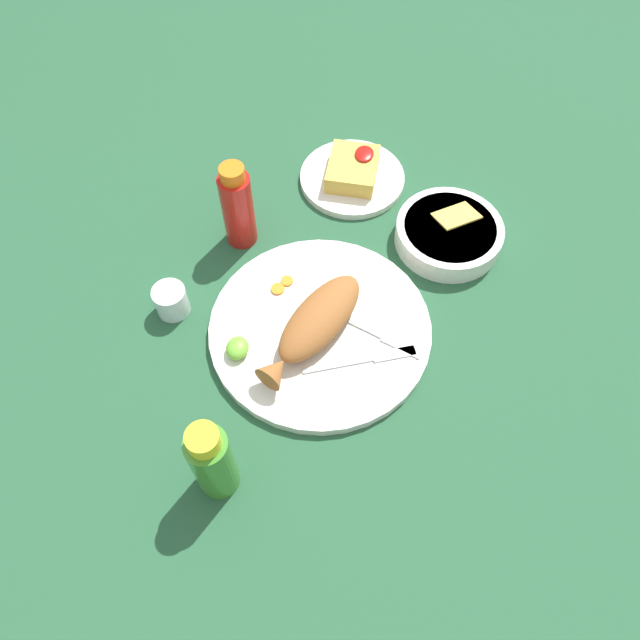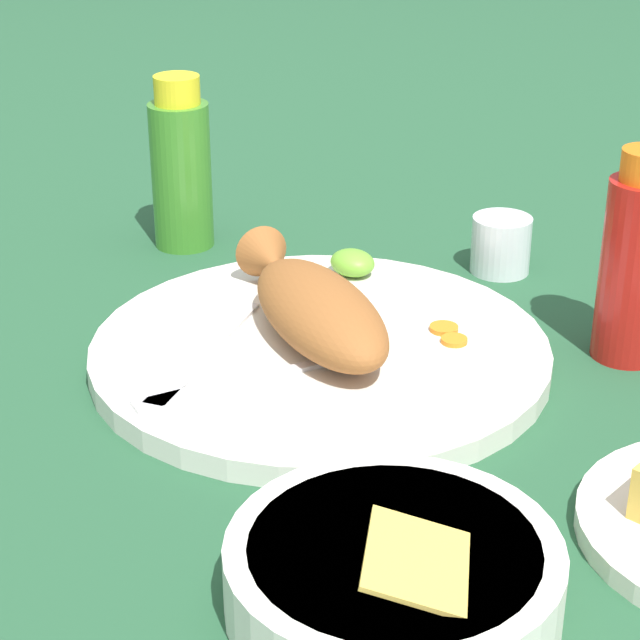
{
  "view_description": "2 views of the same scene",
  "coord_description": "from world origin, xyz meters",
  "px_view_note": "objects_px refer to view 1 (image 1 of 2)",
  "views": [
    {
      "loc": [
        -0.53,
        -0.1,
        0.89
      ],
      "look_at": [
        0.0,
        0.0,
        0.04
      ],
      "focal_mm": 35.0,
      "sensor_mm": 36.0,
      "label": 1
    },
    {
      "loc": [
        0.56,
        -0.61,
        0.43
      ],
      "look_at": [
        0.0,
        0.0,
        0.04
      ],
      "focal_mm": 65.0,
      "sensor_mm": 36.0,
      "label": 2
    }
  ],
  "objects_px": {
    "fork_far": "(367,359)",
    "side_plate_fries": "(354,179)",
    "main_plate": "(320,329)",
    "fork_near": "(377,334)",
    "guacamole_bowl": "(449,233)",
    "salt_cup": "(171,304)",
    "hot_sauce_bottle_red": "(238,207)",
    "hot_sauce_bottle_green": "(212,461)",
    "fried_fish": "(315,323)"
  },
  "relations": [
    {
      "from": "hot_sauce_bottle_red",
      "to": "guacamole_bowl",
      "type": "height_order",
      "value": "hot_sauce_bottle_red"
    },
    {
      "from": "fried_fish",
      "to": "salt_cup",
      "type": "distance_m",
      "value": 0.25
    },
    {
      "from": "main_plate",
      "to": "side_plate_fries",
      "type": "bearing_deg",
      "value": -0.72
    },
    {
      "from": "hot_sauce_bottle_green",
      "to": "guacamole_bowl",
      "type": "xyz_separation_m",
      "value": [
        0.51,
        -0.29,
        -0.06
      ]
    },
    {
      "from": "fork_far",
      "to": "side_plate_fries",
      "type": "relative_size",
      "value": 0.87
    },
    {
      "from": "fried_fish",
      "to": "side_plate_fries",
      "type": "distance_m",
      "value": 0.37
    },
    {
      "from": "hot_sauce_bottle_green",
      "to": "salt_cup",
      "type": "distance_m",
      "value": 0.31
    },
    {
      "from": "hot_sauce_bottle_red",
      "to": "side_plate_fries",
      "type": "relative_size",
      "value": 0.85
    },
    {
      "from": "fried_fish",
      "to": "hot_sauce_bottle_green",
      "type": "relative_size",
      "value": 1.41
    },
    {
      "from": "fork_far",
      "to": "hot_sauce_bottle_red",
      "type": "bearing_deg",
      "value": 117.48
    },
    {
      "from": "salt_cup",
      "to": "side_plate_fries",
      "type": "distance_m",
      "value": 0.44
    },
    {
      "from": "fork_near",
      "to": "salt_cup",
      "type": "bearing_deg",
      "value": -158.96
    },
    {
      "from": "fork_near",
      "to": "hot_sauce_bottle_green",
      "type": "relative_size",
      "value": 1.05
    },
    {
      "from": "fried_fish",
      "to": "fork_far",
      "type": "height_order",
      "value": "fried_fish"
    },
    {
      "from": "hot_sauce_bottle_red",
      "to": "main_plate",
      "type": "bearing_deg",
      "value": -134.66
    },
    {
      "from": "fork_far",
      "to": "side_plate_fries",
      "type": "bearing_deg",
      "value": 79.21
    },
    {
      "from": "fork_near",
      "to": "side_plate_fries",
      "type": "distance_m",
      "value": 0.36
    },
    {
      "from": "main_plate",
      "to": "guacamole_bowl",
      "type": "bearing_deg",
      "value": -39.85
    },
    {
      "from": "salt_cup",
      "to": "hot_sauce_bottle_green",
      "type": "bearing_deg",
      "value": -149.97
    },
    {
      "from": "fork_far",
      "to": "salt_cup",
      "type": "height_order",
      "value": "salt_cup"
    },
    {
      "from": "hot_sauce_bottle_green",
      "to": "main_plate",
      "type": "bearing_deg",
      "value": -19.85
    },
    {
      "from": "fried_fish",
      "to": "hot_sauce_bottle_green",
      "type": "height_order",
      "value": "hot_sauce_bottle_green"
    },
    {
      "from": "fork_near",
      "to": "hot_sauce_bottle_red",
      "type": "height_order",
      "value": "hot_sauce_bottle_red"
    },
    {
      "from": "fork_near",
      "to": "guacamole_bowl",
      "type": "bearing_deg",
      "value": 86.71
    },
    {
      "from": "fork_near",
      "to": "hot_sauce_bottle_green",
      "type": "height_order",
      "value": "hot_sauce_bottle_green"
    },
    {
      "from": "guacamole_bowl",
      "to": "fried_fish",
      "type": "bearing_deg",
      "value": 140.71
    },
    {
      "from": "fork_far",
      "to": "hot_sauce_bottle_red",
      "type": "height_order",
      "value": "hot_sauce_bottle_red"
    },
    {
      "from": "side_plate_fries",
      "to": "guacamole_bowl",
      "type": "bearing_deg",
      "value": -122.38
    },
    {
      "from": "fork_near",
      "to": "fork_far",
      "type": "distance_m",
      "value": 0.05
    },
    {
      "from": "fork_far",
      "to": "salt_cup",
      "type": "xyz_separation_m",
      "value": [
        0.04,
        0.34,
        0.0
      ]
    },
    {
      "from": "fork_near",
      "to": "fork_far",
      "type": "relative_size",
      "value": 1.01
    },
    {
      "from": "main_plate",
      "to": "fork_near",
      "type": "bearing_deg",
      "value": -89.0
    },
    {
      "from": "main_plate",
      "to": "salt_cup",
      "type": "height_order",
      "value": "salt_cup"
    },
    {
      "from": "hot_sauce_bottle_green",
      "to": "guacamole_bowl",
      "type": "height_order",
      "value": "hot_sauce_bottle_green"
    },
    {
      "from": "hot_sauce_bottle_red",
      "to": "side_plate_fries",
      "type": "bearing_deg",
      "value": -45.56
    },
    {
      "from": "hot_sauce_bottle_green",
      "to": "guacamole_bowl",
      "type": "distance_m",
      "value": 0.59
    },
    {
      "from": "salt_cup",
      "to": "guacamole_bowl",
      "type": "xyz_separation_m",
      "value": [
        0.24,
        -0.45,
        0.0
      ]
    },
    {
      "from": "main_plate",
      "to": "hot_sauce_bottle_green",
      "type": "xyz_separation_m",
      "value": [
        -0.27,
        0.1,
        0.07
      ]
    },
    {
      "from": "fried_fish",
      "to": "guacamole_bowl",
      "type": "height_order",
      "value": "fried_fish"
    },
    {
      "from": "hot_sauce_bottle_red",
      "to": "guacamole_bowl",
      "type": "relative_size",
      "value": 0.9
    },
    {
      "from": "fork_far",
      "to": "guacamole_bowl",
      "type": "distance_m",
      "value": 0.3
    },
    {
      "from": "hot_sauce_bottle_red",
      "to": "salt_cup",
      "type": "xyz_separation_m",
      "value": [
        -0.18,
        0.08,
        -0.06
      ]
    },
    {
      "from": "fork_far",
      "to": "guacamole_bowl",
      "type": "height_order",
      "value": "guacamole_bowl"
    },
    {
      "from": "fork_near",
      "to": "hot_sauce_bottle_green",
      "type": "distance_m",
      "value": 0.34
    },
    {
      "from": "hot_sauce_bottle_green",
      "to": "guacamole_bowl",
      "type": "relative_size",
      "value": 0.89
    },
    {
      "from": "main_plate",
      "to": "fork_near",
      "type": "height_order",
      "value": "fork_near"
    },
    {
      "from": "hot_sauce_bottle_red",
      "to": "guacamole_bowl",
      "type": "bearing_deg",
      "value": -81.17
    },
    {
      "from": "main_plate",
      "to": "fork_far",
      "type": "relative_size",
      "value": 2.08
    },
    {
      "from": "salt_cup",
      "to": "side_plate_fries",
      "type": "relative_size",
      "value": 0.27
    },
    {
      "from": "main_plate",
      "to": "guacamole_bowl",
      "type": "height_order",
      "value": "guacamole_bowl"
    }
  ]
}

